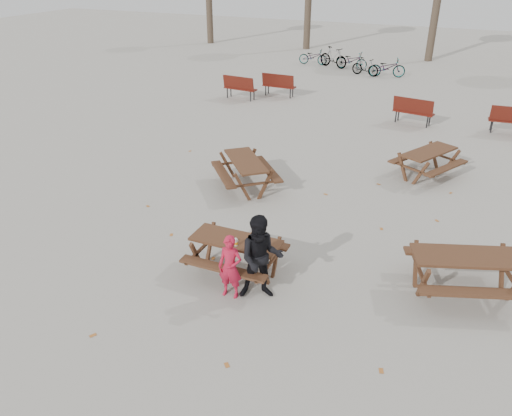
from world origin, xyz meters
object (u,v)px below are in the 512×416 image
at_px(soda_bottle, 236,242).
at_px(picnic_table_far, 427,163).
at_px(main_picnic_table, 236,247).
at_px(food_tray, 233,241).
at_px(picnic_table_north, 246,174).
at_px(child, 230,267).
at_px(adult, 261,258).
at_px(picnic_table_east, 464,274).

height_order(soda_bottle, picnic_table_far, soda_bottle).
height_order(main_picnic_table, food_tray, food_tray).
bearing_deg(picnic_table_far, picnic_table_north, 150.21).
height_order(child, picnic_table_far, child).
height_order(soda_bottle, adult, adult).
height_order(soda_bottle, picnic_table_east, soda_bottle).
distance_m(adult, picnic_table_north, 4.94).
distance_m(adult, picnic_table_east, 3.87).
xyz_separation_m(main_picnic_table, soda_bottle, (0.11, -0.21, 0.26)).
bearing_deg(picnic_table_east, picnic_table_far, 83.83).
bearing_deg(picnic_table_far, main_picnic_table, -175.96).
height_order(child, picnic_table_north, child).
bearing_deg(picnic_table_east, child, -174.80).
bearing_deg(food_tray, adult, -28.51).
relative_size(child, picnic_table_east, 0.65).
xyz_separation_m(food_tray, child, (0.26, -0.64, -0.15)).
height_order(main_picnic_table, adult, adult).
xyz_separation_m(picnic_table_north, picnic_table_far, (4.50, 2.82, -0.02)).
height_order(main_picnic_table, picnic_table_east, picnic_table_east).
bearing_deg(picnic_table_far, child, -172.15).
bearing_deg(adult, soda_bottle, 129.24).
bearing_deg(child, picnic_table_east, 20.69).
bearing_deg(soda_bottle, child, -75.94).
bearing_deg(picnic_table_north, picnic_table_far, 81.58).
bearing_deg(food_tray, main_picnic_table, 80.74).
height_order(soda_bottle, picnic_table_north, soda_bottle).
bearing_deg(soda_bottle, adult, -25.51).
relative_size(picnic_table_east, picnic_table_north, 1.04).
height_order(main_picnic_table, child, child).
bearing_deg(soda_bottle, picnic_table_east, 17.36).
bearing_deg(adult, food_tray, 126.23).
relative_size(soda_bottle, adult, 0.10).
distance_m(adult, picnic_table_far, 7.51).
distance_m(soda_bottle, picnic_table_far, 7.44).
relative_size(adult, picnic_table_east, 0.86).
relative_size(main_picnic_table, food_tray, 10.00).
bearing_deg(soda_bottle, main_picnic_table, 116.26).
xyz_separation_m(adult, picnic_table_far, (2.19, 7.17, -0.46)).
bearing_deg(main_picnic_table, child, -72.24).
xyz_separation_m(child, adult, (0.53, 0.22, 0.21)).
relative_size(adult, picnic_table_far, 0.94).
xyz_separation_m(adult, picnic_table_east, (3.49, 1.61, -0.42)).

